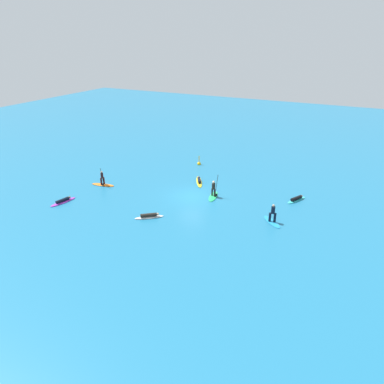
% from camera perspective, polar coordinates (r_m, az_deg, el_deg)
% --- Properties ---
extents(ground_plane, '(120.00, 120.00, 0.00)m').
position_cam_1_polar(ground_plane, '(36.06, 0.00, -0.73)').
color(ground_plane, '#1E6B93').
rests_on(ground_plane, ground).
extents(surfer_on_white_board, '(2.36, 2.04, 0.44)m').
position_cam_1_polar(surfer_on_white_board, '(32.12, -6.87, -3.85)').
color(surfer_on_white_board, white).
rests_on(surfer_on_white_board, ground_plane).
extents(surfer_on_green_board, '(1.19, 2.67, 2.39)m').
position_cam_1_polar(surfer_on_green_board, '(35.88, 3.45, -0.09)').
color(surfer_on_green_board, '#23B266').
rests_on(surfer_on_green_board, ground_plane).
extents(surfer_on_yellow_board, '(2.11, 3.15, 0.41)m').
position_cam_1_polar(surfer_on_yellow_board, '(39.54, 1.15, 1.78)').
color(surfer_on_yellow_board, yellow).
rests_on(surfer_on_yellow_board, ground_plane).
extents(surfer_on_teal_board, '(1.70, 2.52, 0.43)m').
position_cam_1_polar(surfer_on_teal_board, '(36.61, 16.37, -1.08)').
color(surfer_on_teal_board, '#33C6CC').
rests_on(surfer_on_teal_board, ground_plane).
extents(surfer_on_blue_board, '(2.22, 2.21, 1.72)m').
position_cam_1_polar(surfer_on_blue_board, '(31.80, 12.73, -3.93)').
color(surfer_on_blue_board, '#1E8CD1').
rests_on(surfer_on_blue_board, ground_plane).
extents(surfer_on_orange_board, '(2.69, 1.16, 2.11)m').
position_cam_1_polar(surfer_on_orange_board, '(39.82, -14.10, 1.53)').
color(surfer_on_orange_board, orange).
rests_on(surfer_on_orange_board, ground_plane).
extents(surfer_on_purple_board, '(1.19, 2.80, 0.40)m').
position_cam_1_polar(surfer_on_purple_board, '(36.99, -19.93, -1.36)').
color(surfer_on_purple_board, purple).
rests_on(surfer_on_purple_board, ground_plane).
extents(marker_buoy, '(0.46, 0.46, 1.24)m').
position_cam_1_polar(marker_buoy, '(44.97, 1.13, 4.61)').
color(marker_buoy, yellow).
rests_on(marker_buoy, ground_plane).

